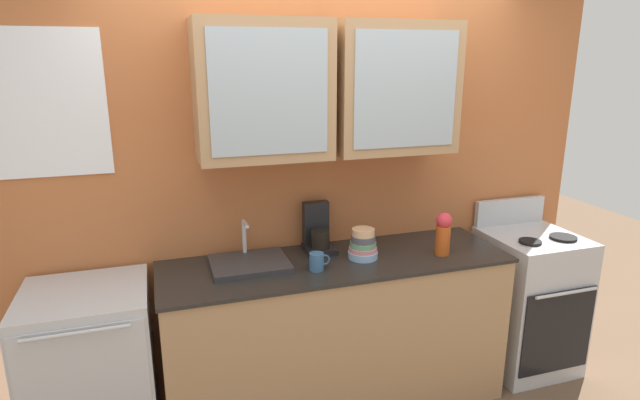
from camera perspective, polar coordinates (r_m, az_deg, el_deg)
name	(u,v)px	position (r m, az deg, el deg)	size (l,w,h in m)	color
ground_plane	(336,400)	(3.46, 1.75, -21.12)	(10.00, 10.00, 0.00)	brown
back_wall_unit	(320,161)	(3.11, 0.01, 4.33)	(3.64, 0.45, 2.59)	#B76638
counter	(336,333)	(3.20, 1.82, -14.38)	(2.01, 0.62, 0.93)	#A87F56
stove_range	(527,300)	(3.84, 21.84, -10.15)	(0.57, 0.63, 1.11)	silver
sink_faucet	(249,262)	(2.94, -7.78, -6.82)	(0.43, 0.35, 0.23)	#2D2D30
bowl_stack	(363,245)	(3.01, 4.75, -4.96)	(0.17, 0.17, 0.18)	#8CB7E0
vase	(443,233)	(3.12, 13.39, -3.53)	(0.09, 0.09, 0.26)	#BF4C19
cup_near_sink	(317,261)	(2.84, -0.34, -6.78)	(0.12, 0.08, 0.10)	#38608C
dishwasher	(93,374)	(3.08, -23.68, -17.13)	(0.61, 0.61, 0.93)	silver
coffee_maker	(318,233)	(3.11, -0.24, -3.62)	(0.17, 0.20, 0.29)	black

